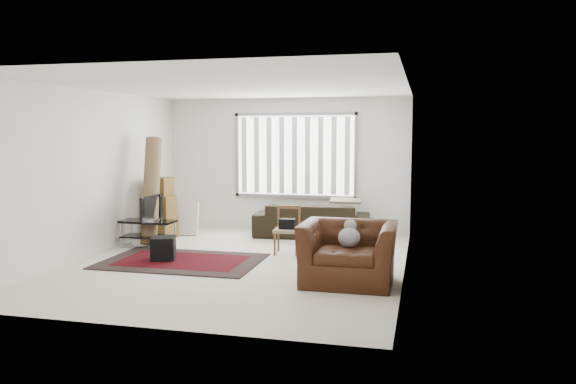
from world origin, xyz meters
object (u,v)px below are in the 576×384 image
at_px(moving_boxes, 161,210).
at_px(side_chair, 287,227).
at_px(sofa, 312,215).
at_px(armchair, 348,248).
at_px(tv_stand, 148,228).

xyz_separation_m(moving_boxes, side_chair, (2.65, -0.76, -0.10)).
xyz_separation_m(sofa, side_chair, (-0.10, -1.61, 0.02)).
bearing_deg(sofa, armchair, 104.78).
relative_size(tv_stand, armchair, 0.76).
relative_size(side_chair, armchair, 0.63).
bearing_deg(sofa, side_chair, 81.87).
bearing_deg(tv_stand, sofa, 32.75).
height_order(sofa, side_chair, sofa).
bearing_deg(side_chair, sofa, 81.68).
relative_size(tv_stand, side_chair, 1.20).
bearing_deg(moving_boxes, armchair, -31.12).
height_order(tv_stand, sofa, sofa).
distance_m(tv_stand, side_chair, 2.51).
height_order(sofa, armchair, armchair).
distance_m(sofa, side_chair, 1.61).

